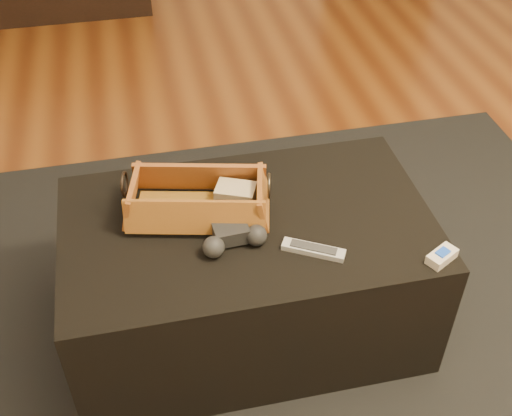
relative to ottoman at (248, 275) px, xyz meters
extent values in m
cube|color=brown|center=(0.19, 0.03, -0.23)|extent=(5.00, 5.50, 0.01)
cube|color=black|center=(0.00, -0.05, -0.22)|extent=(2.60, 2.00, 0.01)
cube|color=black|center=(0.00, 0.00, 0.00)|extent=(1.00, 0.60, 0.42)
cube|color=black|center=(-0.14, 0.05, 0.23)|extent=(0.21, 0.07, 0.02)
cube|color=tan|center=(-0.02, 0.06, 0.25)|extent=(0.13, 0.11, 0.06)
cube|color=#A77525|center=(-0.12, 0.06, 0.22)|extent=(0.36, 0.23, 0.01)
cube|color=#B15F28|center=(-0.10, 0.14, 0.27)|extent=(0.36, 0.12, 0.10)
cube|color=#9D5A23|center=(-0.14, -0.02, 0.27)|extent=(0.36, 0.12, 0.10)
cube|color=#9C5C23|center=(0.05, 0.02, 0.27)|extent=(0.07, 0.18, 0.10)
cube|color=#A45A25|center=(-0.29, 0.10, 0.27)|extent=(0.07, 0.18, 0.10)
torus|color=#332B22|center=(0.06, 0.01, 0.31)|extent=(0.02, 0.07, 0.07)
torus|color=black|center=(-0.31, 0.10, 0.31)|extent=(0.02, 0.07, 0.07)
cube|color=black|center=(-0.06, -0.07, 0.24)|extent=(0.09, 0.07, 0.04)
sphere|color=black|center=(-0.11, -0.11, 0.24)|extent=(0.07, 0.07, 0.06)
sphere|color=black|center=(0.01, -0.09, 0.24)|extent=(0.07, 0.07, 0.06)
cube|color=#BBBDC3|center=(0.14, -0.15, 0.22)|extent=(0.16, 0.11, 0.02)
cube|color=#2D2D30|center=(0.14, -0.15, 0.23)|extent=(0.12, 0.08, 0.00)
cube|color=beige|center=(0.45, -0.25, 0.22)|extent=(0.09, 0.08, 0.03)
cube|color=blue|center=(0.45, -0.25, 0.24)|extent=(0.04, 0.04, 0.01)
camera|label=1|loc=(-0.25, -1.25, 1.36)|focal=45.00mm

